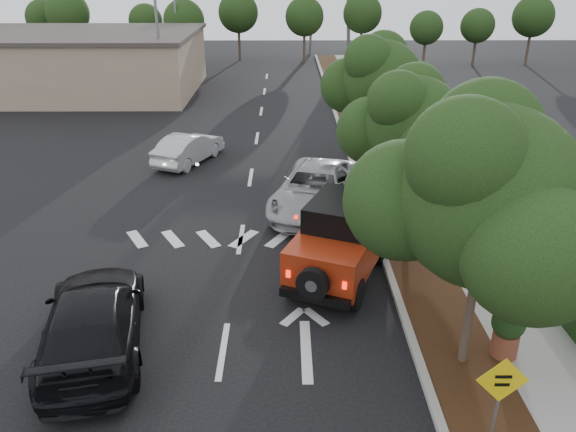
{
  "coord_description": "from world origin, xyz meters",
  "views": [
    {
      "loc": [
        1.51,
        -10.96,
        8.48
      ],
      "look_at": [
        1.58,
        3.0,
        2.2
      ],
      "focal_mm": 35.0,
      "sensor_mm": 36.0,
      "label": 1
    }
  ],
  "objects_px": {
    "silver_suv_ahead": "(316,189)",
    "speed_hump_sign": "(500,391)",
    "black_suv_oncoming": "(93,320)",
    "red_jeep": "(343,238)"
  },
  "relations": [
    {
      "from": "black_suv_oncoming",
      "to": "speed_hump_sign",
      "type": "xyz_separation_m",
      "value": [
        8.44,
        -3.15,
        0.62
      ]
    },
    {
      "from": "silver_suv_ahead",
      "to": "black_suv_oncoming",
      "type": "height_order",
      "value": "silver_suv_ahead"
    },
    {
      "from": "silver_suv_ahead",
      "to": "speed_hump_sign",
      "type": "distance_m",
      "value": 11.86
    },
    {
      "from": "red_jeep",
      "to": "black_suv_oncoming",
      "type": "distance_m",
      "value": 7.16
    },
    {
      "from": "red_jeep",
      "to": "speed_hump_sign",
      "type": "bearing_deg",
      "value": -49.07
    },
    {
      "from": "black_suv_oncoming",
      "to": "speed_hump_sign",
      "type": "bearing_deg",
      "value": 147.69
    },
    {
      "from": "silver_suv_ahead",
      "to": "speed_hump_sign",
      "type": "height_order",
      "value": "speed_hump_sign"
    },
    {
      "from": "black_suv_oncoming",
      "to": "silver_suv_ahead",
      "type": "bearing_deg",
      "value": -136.13
    },
    {
      "from": "speed_hump_sign",
      "to": "silver_suv_ahead",
      "type": "bearing_deg",
      "value": 103.48
    },
    {
      "from": "black_suv_oncoming",
      "to": "speed_hump_sign",
      "type": "distance_m",
      "value": 9.03
    }
  ]
}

